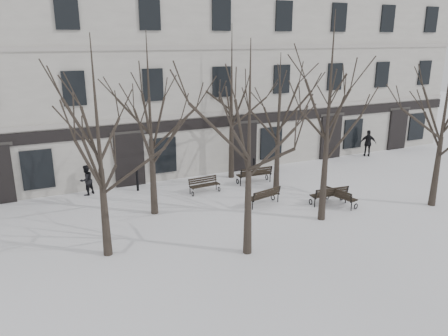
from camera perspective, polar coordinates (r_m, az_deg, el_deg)
ground at (r=18.76m, az=4.37°, el=-7.92°), size 100.00×100.00×0.00m
building at (r=29.13m, az=-8.23°, el=12.00°), size 40.40×10.20×11.40m
tree_0 at (r=15.61m, az=-16.23°, el=5.62°), size 5.57×5.57×7.95m
tree_1 at (r=15.19m, az=3.33°, el=5.54°), size 5.45×5.45×7.78m
tree_2 at (r=18.71m, az=13.64°, el=9.31°), size 6.21×6.21×8.87m
tree_3 at (r=22.36m, az=27.06°, el=7.79°), size 5.64×5.64×8.06m
tree_4 at (r=19.21m, az=-9.72°, el=8.30°), size 5.68×5.68×8.12m
tree_5 at (r=24.32m, az=1.01°, el=10.85°), size 5.97×5.97×8.53m
tree_6 at (r=22.56m, az=7.19°, el=7.97°), size 4.97×4.97×7.10m
bench_1 at (r=21.14m, az=5.25°, el=-3.64°), size 1.85×1.01×0.89m
bench_2 at (r=21.79m, az=13.60°, el=-3.37°), size 1.89×0.83×0.93m
bench_3 at (r=22.80m, az=-2.61°, el=-2.17°), size 1.65×0.69×0.81m
bench_4 at (r=24.26m, az=4.01°, el=-0.80°), size 1.97×0.78×0.98m
bench_5 at (r=21.77m, az=14.75°, el=-3.52°), size 1.02×1.86×0.89m
bollard_a at (r=23.43m, az=-11.26°, el=-1.46°), size 0.15×0.15×1.18m
bollard_b at (r=25.67m, az=3.91°, el=0.24°), size 0.13×0.13×1.04m
pedestrian_b at (r=23.69m, az=-17.38°, el=-3.34°), size 0.97×0.93×1.58m
pedestrian_c at (r=31.53m, az=18.16°, el=1.49°), size 1.12×0.98×1.81m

